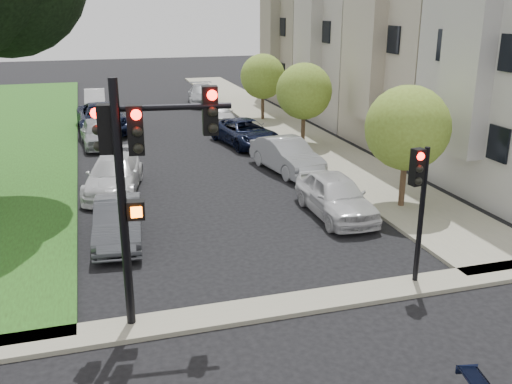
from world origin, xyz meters
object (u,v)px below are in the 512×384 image
object	(u,v)px
car_parked_0	(336,196)
car_parked_3	(220,113)
small_tree_b	(304,91)
car_parked_1	(287,155)
traffic_signal_main	(141,161)
car_parked_8	(102,118)
car_parked_7	(99,133)
car_parked_4	(202,95)
car_parked_6	(114,175)
small_tree_a	(407,128)
car_parked_2	(245,132)
small_tree_c	(263,77)
car_parked_5	(118,222)
traffic_signal_secondary	(419,191)
car_parked_9	(95,99)

from	to	relation	value
car_parked_0	car_parked_3	world-z (taller)	car_parked_0
small_tree_b	car_parked_1	world-z (taller)	small_tree_b
traffic_signal_main	car_parked_8	world-z (taller)	traffic_signal_main
car_parked_1	car_parked_7	bearing A→B (deg)	127.65
car_parked_4	car_parked_6	xyz separation A→B (m)	(-7.34, -19.05, -0.01)
car_parked_3	small_tree_a	bearing A→B (deg)	-77.57
small_tree_a	car_parked_2	bearing A→B (deg)	104.38
car_parked_0	car_parked_7	world-z (taller)	car_parked_0
small_tree_c	car_parked_6	size ratio (longest dim) A/B	0.87
small_tree_a	car_parked_0	size ratio (longest dim) A/B	1.02
car_parked_6	car_parked_7	size ratio (longest dim) A/B	1.14
small_tree_b	car_parked_5	xyz separation A→B (m)	(-9.93, -10.03, -2.17)
traffic_signal_secondary	car_parked_0	size ratio (longest dim) A/B	0.86
small_tree_b	traffic_signal_secondary	size ratio (longest dim) A/B	1.15
car_parked_5	car_parked_7	world-z (taller)	car_parked_7
small_tree_a	car_parked_1	bearing A→B (deg)	112.78
car_parked_5	car_parked_9	bearing A→B (deg)	95.24
car_parked_0	car_parked_6	size ratio (longest dim) A/B	0.91
small_tree_b	small_tree_c	world-z (taller)	small_tree_b
small_tree_c	car_parked_3	xyz separation A→B (m)	(-2.78, -0.02, -2.11)
traffic_signal_main	car_parked_3	bearing A→B (deg)	72.97
small_tree_c	traffic_signal_secondary	size ratio (longest dim) A/B	1.11
traffic_signal_main	traffic_signal_secondary	distance (m)	6.88
car_parked_5	small_tree_c	bearing A→B (deg)	64.94
traffic_signal_main	car_parked_0	xyz separation A→B (m)	(6.96, 5.26, -3.15)
traffic_signal_secondary	car_parked_8	bearing A→B (deg)	107.78
car_parked_0	car_parked_4	xyz separation A→B (m)	(0.16, 23.94, -0.03)
car_parked_0	car_parked_1	size ratio (longest dim) A/B	0.97
car_parked_8	car_parked_7	bearing A→B (deg)	-97.64
car_parked_4	traffic_signal_main	bearing A→B (deg)	-95.08
traffic_signal_main	car_parked_0	bearing A→B (deg)	37.06
traffic_signal_main	car_parked_5	distance (m)	6.04
small_tree_b	car_parked_3	xyz separation A→B (m)	(-2.78, 7.00, -2.19)
traffic_signal_main	car_parked_0	size ratio (longest dim) A/B	1.31
car_parked_4	car_parked_2	bearing A→B (deg)	-82.97
car_parked_9	small_tree_c	bearing A→B (deg)	-35.98
car_parked_2	car_parked_8	size ratio (longest dim) A/B	0.83
car_parked_5	car_parked_7	xyz separation A→B (m)	(-0.16, 13.02, 0.06)
car_parked_0	car_parked_2	world-z (taller)	car_parked_0
car_parked_3	car_parked_8	size ratio (longest dim) A/B	0.65
small_tree_b	car_parked_3	size ratio (longest dim) A/B	1.13
car_parked_2	car_parked_8	distance (m)	8.86
traffic_signal_main	small_tree_a	bearing A→B (deg)	28.88
car_parked_5	car_parked_8	xyz separation A→B (m)	(0.18, 16.57, 0.15)
car_parked_6	car_parked_9	xyz separation A→B (m)	(-0.19, 19.67, -0.04)
car_parked_3	car_parked_6	xyz separation A→B (m)	(-7.00, -11.97, 0.05)
traffic_signal_main	car_parked_2	world-z (taller)	traffic_signal_main
car_parked_1	car_parked_4	world-z (taller)	car_parked_1
car_parked_5	car_parked_6	xyz separation A→B (m)	(0.16, 5.06, 0.04)
car_parked_3	car_parked_7	size ratio (longest dim) A/B	0.90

